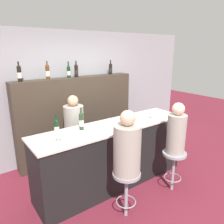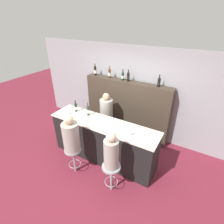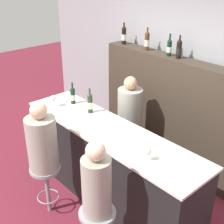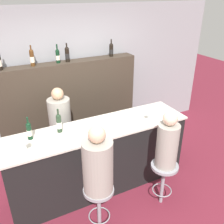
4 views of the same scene
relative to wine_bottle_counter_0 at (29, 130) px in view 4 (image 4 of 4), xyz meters
The scene contains 18 objects.
ground_plane 1.56m from the wine_bottle_counter_0, 26.17° to the right, with size 16.00×16.00×0.00m, color maroon.
wall_back 1.63m from the wine_bottle_counter_0, 56.05° to the left, with size 6.40×0.05×2.60m.
bar_counter 1.13m from the wine_bottle_counter_0, ahead, with size 2.69×0.67×1.06m.
back_bar_cabinet 1.48m from the wine_bottle_counter_0, 51.07° to the left, with size 2.52×0.28×1.70m.
wine_bottle_counter_0 is the anchor object (origin of this frame).
wine_bottle_counter_1 0.39m from the wine_bottle_counter_0, ahead, with size 0.07×0.07×0.34m.
wine_bottle_backbar_1 1.35m from the wine_bottle_counter_0, 72.95° to the left, with size 0.07×0.07×0.33m.
wine_bottle_backbar_2 1.50m from the wine_bottle_counter_0, 55.99° to the left, with size 0.07×0.07×0.31m.
wine_bottle_backbar_3 1.59m from the wine_bottle_counter_0, 50.63° to the left, with size 0.07×0.07×0.31m.
wine_bottle_backbar_4 2.18m from the wine_bottle_counter_0, 32.69° to the left, with size 0.07×0.07×0.31m.
wine_glass_0 0.28m from the wine_bottle_counter_0, 109.96° to the right, with size 0.08×0.08×0.17m.
wine_glass_1 1.68m from the wine_bottle_counter_0, ahead, with size 0.08×0.08×0.15m.
tasting_menu 0.88m from the wine_bottle_counter_0, 17.77° to the right, with size 0.21×0.30×0.00m.
bar_stool_left 1.22m from the wine_bottle_counter_0, 55.95° to the right, with size 0.38×0.38×0.67m.
guest_seated_left 1.04m from the wine_bottle_counter_0, 55.95° to the right, with size 0.35×0.35×0.85m.
bar_stool_right 1.90m from the wine_bottle_counter_0, 28.63° to the right, with size 0.38×0.38×0.67m.
guest_seated_right 1.79m from the wine_bottle_counter_0, 28.63° to the right, with size 0.29×0.29×0.81m.
bartender 0.96m from the wine_bottle_counter_0, 46.66° to the left, with size 0.35×0.35×1.47m.
Camera 4 is at (-1.22, -2.50, 2.81)m, focal length 40.00 mm.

